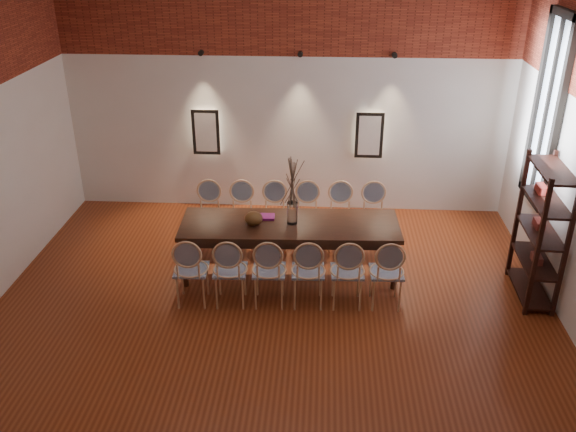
# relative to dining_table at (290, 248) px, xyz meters

# --- Properties ---
(floor) EXTENTS (7.00, 7.00, 0.02)m
(floor) POSITION_rel_dining_table_xyz_m (-0.17, -1.36, -0.39)
(floor) COLOR maroon
(floor) RESTS_ON ground
(wall_back) EXTENTS (7.00, 0.10, 4.00)m
(wall_back) POSITION_rel_dining_table_xyz_m (-0.17, 2.19, 1.62)
(wall_back) COLOR silver
(wall_back) RESTS_ON ground
(brick_band_back) EXTENTS (7.00, 0.02, 1.50)m
(brick_band_back) POSITION_rel_dining_table_xyz_m (-0.17, 2.12, 2.88)
(brick_band_back) COLOR maroon
(brick_band_back) RESTS_ON ground
(brick_band_front) EXTENTS (7.00, 0.02, 1.50)m
(brick_band_front) POSITION_rel_dining_table_xyz_m (-0.17, -4.84, 2.88)
(brick_band_front) COLOR maroon
(brick_band_front) RESTS_ON ground
(niche_left) EXTENTS (0.36, 0.06, 0.66)m
(niche_left) POSITION_rel_dining_table_xyz_m (-1.47, 2.09, 0.93)
(niche_left) COLOR #FFEAC6
(niche_left) RESTS_ON wall_back
(niche_right) EXTENTS (0.36, 0.06, 0.66)m
(niche_right) POSITION_rel_dining_table_xyz_m (1.13, 2.09, 0.93)
(niche_right) COLOR #FFEAC6
(niche_right) RESTS_ON wall_back
(spot_fixture_left) EXTENTS (0.08, 0.10, 0.08)m
(spot_fixture_left) POSITION_rel_dining_table_xyz_m (-1.47, 2.06, 2.17)
(spot_fixture_left) COLOR black
(spot_fixture_left) RESTS_ON wall_back
(spot_fixture_mid) EXTENTS (0.08, 0.10, 0.08)m
(spot_fixture_mid) POSITION_rel_dining_table_xyz_m (0.03, 2.06, 2.17)
(spot_fixture_mid) COLOR black
(spot_fixture_mid) RESTS_ON wall_back
(spot_fixture_right) EXTENTS (0.08, 0.10, 0.08)m
(spot_fixture_right) POSITION_rel_dining_table_xyz_m (1.43, 2.06, 2.17)
(spot_fixture_right) COLOR black
(spot_fixture_right) RESTS_ON wall_back
(window_glass) EXTENTS (0.02, 0.78, 2.38)m
(window_glass) POSITION_rel_dining_table_xyz_m (3.29, 0.64, 1.77)
(window_glass) COLOR silver
(window_glass) RESTS_ON wall_right
(window_frame) EXTENTS (0.08, 0.90, 2.50)m
(window_frame) POSITION_rel_dining_table_xyz_m (3.27, 0.64, 1.77)
(window_frame) COLOR black
(window_frame) RESTS_ON wall_right
(window_mullion) EXTENTS (0.06, 0.06, 2.40)m
(window_mullion) POSITION_rel_dining_table_xyz_m (3.27, 0.64, 1.77)
(window_mullion) COLOR black
(window_mullion) RESTS_ON wall_right
(dining_table) EXTENTS (2.92, 1.04, 0.75)m
(dining_table) POSITION_rel_dining_table_xyz_m (0.00, 0.00, 0.00)
(dining_table) COLOR #36190E
(dining_table) RESTS_ON floor
(chair_near_a) EXTENTS (0.46, 0.46, 0.94)m
(chair_near_a) POSITION_rel_dining_table_xyz_m (-1.17, -0.79, 0.09)
(chair_near_a) COLOR tan
(chair_near_a) RESTS_ON floor
(chair_near_b) EXTENTS (0.46, 0.46, 0.94)m
(chair_near_b) POSITION_rel_dining_table_xyz_m (-0.69, -0.77, 0.09)
(chair_near_b) COLOR tan
(chair_near_b) RESTS_ON floor
(chair_near_c) EXTENTS (0.46, 0.46, 0.94)m
(chair_near_c) POSITION_rel_dining_table_xyz_m (-0.21, -0.75, 0.09)
(chair_near_c) COLOR tan
(chair_near_c) RESTS_ON floor
(chair_near_d) EXTENTS (0.46, 0.46, 0.94)m
(chair_near_d) POSITION_rel_dining_table_xyz_m (0.27, -0.73, 0.09)
(chair_near_d) COLOR tan
(chair_near_d) RESTS_ON floor
(chair_near_e) EXTENTS (0.46, 0.46, 0.94)m
(chair_near_e) POSITION_rel_dining_table_xyz_m (0.75, -0.72, 0.09)
(chair_near_e) COLOR tan
(chair_near_e) RESTS_ON floor
(chair_near_f) EXTENTS (0.46, 0.46, 0.94)m
(chair_near_f) POSITION_rel_dining_table_xyz_m (1.23, -0.70, 0.09)
(chair_near_f) COLOR tan
(chair_near_f) RESTS_ON floor
(chair_far_a) EXTENTS (0.46, 0.46, 0.94)m
(chair_far_a) POSITION_rel_dining_table_xyz_m (-1.23, 0.70, 0.09)
(chair_far_a) COLOR tan
(chair_far_a) RESTS_ON floor
(chair_far_b) EXTENTS (0.46, 0.46, 0.94)m
(chair_far_b) POSITION_rel_dining_table_xyz_m (-0.75, 0.72, 0.09)
(chair_far_b) COLOR tan
(chair_far_b) RESTS_ON floor
(chair_far_c) EXTENTS (0.46, 0.46, 0.94)m
(chair_far_c) POSITION_rel_dining_table_xyz_m (-0.27, 0.73, 0.09)
(chair_far_c) COLOR tan
(chair_far_c) RESTS_ON floor
(chair_far_d) EXTENTS (0.46, 0.46, 0.94)m
(chair_far_d) POSITION_rel_dining_table_xyz_m (0.21, 0.75, 0.09)
(chair_far_d) COLOR tan
(chair_far_d) RESTS_ON floor
(chair_far_e) EXTENTS (0.46, 0.46, 0.94)m
(chair_far_e) POSITION_rel_dining_table_xyz_m (0.69, 0.77, 0.09)
(chair_far_e) COLOR tan
(chair_far_e) RESTS_ON floor
(chair_far_f) EXTENTS (0.46, 0.46, 0.94)m
(chair_far_f) POSITION_rel_dining_table_xyz_m (1.17, 0.79, 0.09)
(chair_far_f) COLOR tan
(chair_far_f) RESTS_ON floor
(vase) EXTENTS (0.14, 0.14, 0.30)m
(vase) POSITION_rel_dining_table_xyz_m (0.03, 0.00, 0.53)
(vase) COLOR silver
(vase) RESTS_ON dining_table
(dried_branches) EXTENTS (0.50, 0.50, 0.70)m
(dried_branches) POSITION_rel_dining_table_xyz_m (0.03, 0.00, 0.98)
(dried_branches) COLOR brown
(dried_branches) RESTS_ON vase
(bowl) EXTENTS (0.24, 0.24, 0.18)m
(bowl) POSITION_rel_dining_table_xyz_m (-0.47, -0.07, 0.46)
(bowl) COLOR #553416
(bowl) RESTS_ON dining_table
(book) EXTENTS (0.27, 0.19, 0.03)m
(book) POSITION_rel_dining_table_xyz_m (-0.34, 0.14, 0.39)
(book) COLOR #7E1464
(book) RESTS_ON dining_table
(shelving_rack) EXTENTS (0.41, 1.01, 1.80)m
(shelving_rack) POSITION_rel_dining_table_xyz_m (3.11, -0.35, 0.53)
(shelving_rack) COLOR black
(shelving_rack) RESTS_ON floor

